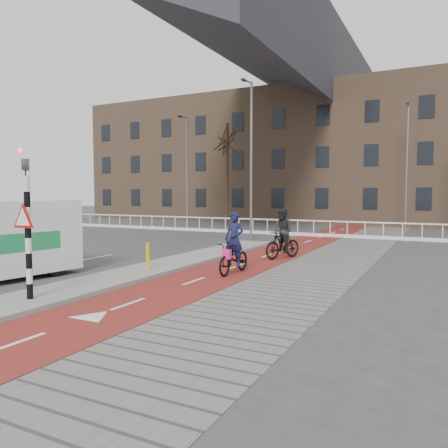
% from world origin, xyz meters
% --- Properties ---
extents(ground, '(120.00, 120.00, 0.00)m').
position_xyz_m(ground, '(0.00, 0.00, 0.00)').
color(ground, '#38383A').
rests_on(ground, ground).
extents(bike_lane, '(2.50, 60.00, 0.01)m').
position_xyz_m(bike_lane, '(1.50, 10.00, 0.01)').
color(bike_lane, maroon).
rests_on(bike_lane, ground).
extents(sidewalk, '(3.00, 60.00, 0.01)m').
position_xyz_m(sidewalk, '(4.30, 10.00, 0.01)').
color(sidewalk, slate).
rests_on(sidewalk, ground).
extents(curb_island, '(1.80, 16.00, 0.12)m').
position_xyz_m(curb_island, '(-0.70, 4.00, 0.06)').
color(curb_island, gray).
rests_on(curb_island, ground).
extents(traffic_signal, '(0.80, 0.80, 3.68)m').
position_xyz_m(traffic_signal, '(-0.60, -2.02, 1.99)').
color(traffic_signal, black).
rests_on(traffic_signal, curb_island).
extents(bollard, '(0.12, 0.12, 0.87)m').
position_xyz_m(bollard, '(-0.62, 2.61, 0.55)').
color(bollard, gold).
rests_on(bollard, curb_island).
extents(cyclist_near, '(0.70, 1.93, 1.99)m').
position_xyz_m(cyclist_near, '(2.03, 3.65, 0.68)').
color(cyclist_near, black).
rests_on(cyclist_near, bike_lane).
extents(cyclist_far, '(1.26, 1.92, 2.00)m').
position_xyz_m(cyclist_far, '(2.35, 7.48, 0.84)').
color(cyclist_far, black).
rests_on(cyclist_far, bike_lane).
extents(railing, '(28.00, 0.10, 0.99)m').
position_xyz_m(railing, '(-5.00, 17.00, 0.31)').
color(railing, silver).
rests_on(railing, ground).
extents(townhouse_row, '(46.00, 10.00, 15.90)m').
position_xyz_m(townhouse_row, '(-3.00, 32.00, 7.81)').
color(townhouse_row, '#7F6047').
rests_on(townhouse_row, ground).
extents(tree_mid, '(0.25, 0.25, 8.23)m').
position_xyz_m(tree_mid, '(-7.73, 22.79, 4.11)').
color(tree_mid, '#302215').
rests_on(tree_mid, ground).
extents(streetlight_near, '(0.12, 0.12, 8.54)m').
position_xyz_m(streetlight_near, '(-1.32, 12.77, 4.27)').
color(streetlight_near, slate).
rests_on(streetlight_near, ground).
extents(streetlight_left, '(0.12, 0.12, 8.52)m').
position_xyz_m(streetlight_left, '(-9.92, 20.15, 4.26)').
color(streetlight_left, slate).
rests_on(streetlight_left, ground).
extents(streetlight_right, '(0.12, 0.12, 8.88)m').
position_xyz_m(streetlight_right, '(5.58, 24.56, 4.44)').
color(streetlight_right, slate).
rests_on(streetlight_right, ground).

